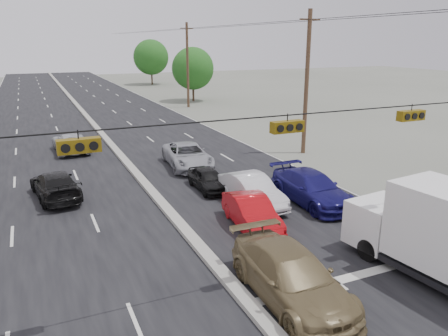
{
  "coord_description": "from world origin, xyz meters",
  "views": [
    {
      "loc": [
        -5.51,
        -11.02,
        7.94
      ],
      "look_at": [
        2.49,
        6.87,
        2.2
      ],
      "focal_mm": 35.0,
      "sensor_mm": 36.0,
      "label": 1
    }
  ],
  "objects_px": {
    "utility_pole_right_b": "(307,82)",
    "tree_right_mid": "(193,68)",
    "box_truck": "(447,235)",
    "oncoming_near": "(55,185)",
    "tree_right_far": "(151,57)",
    "queue_car_d": "(312,188)",
    "oncoming_far": "(71,143)",
    "utility_pole_right_c": "(188,65)",
    "tan_sedan": "(291,277)",
    "red_sedan": "(252,213)",
    "queue_car_b": "(252,191)",
    "queue_car_c": "(188,156)",
    "queue_car_a": "(208,179)"
  },
  "relations": [
    {
      "from": "red_sedan",
      "to": "queue_car_c",
      "type": "xyz_separation_m",
      "value": [
        0.67,
        10.25,
        0.05
      ]
    },
    {
      "from": "utility_pole_right_b",
      "to": "tree_right_mid",
      "type": "bearing_deg",
      "value": 85.24
    },
    {
      "from": "tree_right_far",
      "to": "box_truck",
      "type": "xyz_separation_m",
      "value": [
        -9.31,
        -71.93,
        -3.24
      ]
    },
    {
      "from": "utility_pole_right_b",
      "to": "oncoming_far",
      "type": "xyz_separation_m",
      "value": [
        -15.53,
        7.3,
        -4.43
      ]
    },
    {
      "from": "utility_pole_right_b",
      "to": "queue_car_d",
      "type": "bearing_deg",
      "value": -121.83
    },
    {
      "from": "red_sedan",
      "to": "tree_right_mid",
      "type": "bearing_deg",
      "value": 80.1
    },
    {
      "from": "red_sedan",
      "to": "queue_car_b",
      "type": "distance_m",
      "value": 2.75
    },
    {
      "from": "utility_pole_right_b",
      "to": "queue_car_b",
      "type": "xyz_separation_m",
      "value": [
        -8.39,
        -7.91,
        -4.35
      ]
    },
    {
      "from": "tree_right_far",
      "to": "queue_car_d",
      "type": "height_order",
      "value": "tree_right_far"
    },
    {
      "from": "utility_pole_right_b",
      "to": "oncoming_near",
      "type": "distance_m",
      "value": 18.02
    },
    {
      "from": "utility_pole_right_c",
      "to": "red_sedan",
      "type": "xyz_separation_m",
      "value": [
        -9.67,
        -35.34,
        -4.4
      ]
    },
    {
      "from": "box_truck",
      "to": "queue_car_d",
      "type": "relative_size",
      "value": 1.26
    },
    {
      "from": "box_truck",
      "to": "queue_car_d",
      "type": "distance_m",
      "value": 8.13
    },
    {
      "from": "tree_right_mid",
      "to": "queue_car_a",
      "type": "relative_size",
      "value": 1.99
    },
    {
      "from": "queue_car_d",
      "to": "oncoming_near",
      "type": "xyz_separation_m",
      "value": [
        -11.75,
        6.05,
        -0.08
      ]
    },
    {
      "from": "queue_car_a",
      "to": "queue_car_b",
      "type": "height_order",
      "value": "queue_car_b"
    },
    {
      "from": "queue_car_c",
      "to": "oncoming_far",
      "type": "distance_m",
      "value": 9.86
    },
    {
      "from": "utility_pole_right_b",
      "to": "queue_car_d",
      "type": "relative_size",
      "value": 1.84
    },
    {
      "from": "utility_pole_right_b",
      "to": "oncoming_near",
      "type": "relative_size",
      "value": 2.05
    },
    {
      "from": "box_truck",
      "to": "oncoming_far",
      "type": "xyz_separation_m",
      "value": [
        -9.71,
        24.23,
        -1.04
      ]
    },
    {
      "from": "box_truck",
      "to": "queue_car_a",
      "type": "xyz_separation_m",
      "value": [
        -3.69,
        12.09,
        -1.1
      ]
    },
    {
      "from": "tree_right_far",
      "to": "utility_pole_right_b",
      "type": "bearing_deg",
      "value": -93.64
    },
    {
      "from": "queue_car_a",
      "to": "oncoming_near",
      "type": "xyz_separation_m",
      "value": [
        -7.75,
        2.03,
        0.09
      ]
    },
    {
      "from": "box_truck",
      "to": "queue_car_c",
      "type": "height_order",
      "value": "box_truck"
    },
    {
      "from": "red_sedan",
      "to": "utility_pole_right_b",
      "type": "bearing_deg",
      "value": 53.81
    },
    {
      "from": "box_truck",
      "to": "oncoming_near",
      "type": "xyz_separation_m",
      "value": [
        -11.43,
        14.12,
        -1.01
      ]
    },
    {
      "from": "tree_right_mid",
      "to": "oncoming_near",
      "type": "xyz_separation_m",
      "value": [
        -19.75,
        -32.81,
        -3.63
      ]
    },
    {
      "from": "queue_car_b",
      "to": "queue_car_d",
      "type": "xyz_separation_m",
      "value": [
        2.89,
        -0.95,
        0.03
      ]
    },
    {
      "from": "tan_sedan",
      "to": "tree_right_mid",
      "type": "bearing_deg",
      "value": 75.18
    },
    {
      "from": "queue_car_b",
      "to": "queue_car_d",
      "type": "height_order",
      "value": "queue_car_d"
    },
    {
      "from": "queue_car_d",
      "to": "tree_right_mid",
      "type": "bearing_deg",
      "value": 78.84
    },
    {
      "from": "utility_pole_right_c",
      "to": "queue_car_a",
      "type": "relative_size",
      "value": 2.78
    },
    {
      "from": "utility_pole_right_c",
      "to": "oncoming_near",
      "type": "xyz_separation_m",
      "value": [
        -17.25,
        -27.81,
        -4.4
      ]
    },
    {
      "from": "utility_pole_right_c",
      "to": "tree_right_mid",
      "type": "height_order",
      "value": "utility_pole_right_c"
    },
    {
      "from": "queue_car_d",
      "to": "oncoming_far",
      "type": "relative_size",
      "value": 1.11
    },
    {
      "from": "tree_right_mid",
      "to": "queue_car_a",
      "type": "distance_m",
      "value": 37.03
    },
    {
      "from": "tan_sedan",
      "to": "oncoming_near",
      "type": "height_order",
      "value": "tan_sedan"
    },
    {
      "from": "tree_right_far",
      "to": "oncoming_near",
      "type": "height_order",
      "value": "tree_right_far"
    },
    {
      "from": "utility_pole_right_b",
      "to": "tree_right_mid",
      "type": "height_order",
      "value": "utility_pole_right_b"
    },
    {
      "from": "tree_right_far",
      "to": "queue_car_d",
      "type": "relative_size",
      "value": 1.5
    },
    {
      "from": "box_truck",
      "to": "queue_car_c",
      "type": "bearing_deg",
      "value": 94.21
    },
    {
      "from": "tree_right_mid",
      "to": "oncoming_far",
      "type": "relative_size",
      "value": 1.46
    },
    {
      "from": "queue_car_b",
      "to": "queue_car_c",
      "type": "bearing_deg",
      "value": 92.43
    },
    {
      "from": "queue_car_c",
      "to": "queue_car_d",
      "type": "distance_m",
      "value": 9.44
    },
    {
      "from": "tan_sedan",
      "to": "queue_car_a",
      "type": "distance_m",
      "value": 11.04
    },
    {
      "from": "queue_car_b",
      "to": "oncoming_near",
      "type": "height_order",
      "value": "queue_car_b"
    },
    {
      "from": "utility_pole_right_b",
      "to": "box_truck",
      "type": "bearing_deg",
      "value": -108.95
    },
    {
      "from": "tree_right_mid",
      "to": "oncoming_far",
      "type": "height_order",
      "value": "tree_right_mid"
    },
    {
      "from": "utility_pole_right_b",
      "to": "tree_right_far",
      "type": "distance_m",
      "value": 55.11
    },
    {
      "from": "tree_right_far",
      "to": "queue_car_b",
      "type": "bearing_deg",
      "value": -100.7
    }
  ]
}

